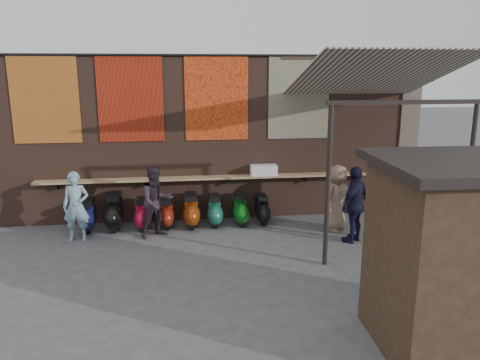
# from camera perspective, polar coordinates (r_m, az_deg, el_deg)

# --- Properties ---
(ground) EXTENTS (70.00, 70.00, 0.00)m
(ground) POSITION_cam_1_polar(r_m,az_deg,el_deg) (9.47, -3.23, -9.41)
(ground) COLOR #474749
(ground) RESTS_ON ground
(brick_wall) EXTENTS (10.00, 0.40, 4.00)m
(brick_wall) POSITION_cam_1_polar(r_m,az_deg,el_deg) (11.55, -4.39, 5.04)
(brick_wall) COLOR brown
(brick_wall) RESTS_ON ground
(pier_right) EXTENTS (0.50, 0.50, 4.00)m
(pier_right) POSITION_cam_1_polar(r_m,az_deg,el_deg) (12.92, 19.41, 5.20)
(pier_right) COLOR #4C4238
(pier_right) RESTS_ON ground
(eating_counter) EXTENTS (8.00, 0.32, 0.05)m
(eating_counter) POSITION_cam_1_polar(r_m,az_deg,el_deg) (11.35, -4.20, 0.27)
(eating_counter) COLOR #9E7A51
(eating_counter) RESTS_ON brick_wall
(shelf_box) EXTENTS (0.64, 0.30, 0.26)m
(shelf_box) POSITION_cam_1_polar(r_m,az_deg,el_deg) (11.46, 2.91, 1.20)
(shelf_box) COLOR white
(shelf_box) RESTS_ON eating_counter
(tapestry_redgold) EXTENTS (1.50, 0.02, 2.00)m
(tapestry_redgold) POSITION_cam_1_polar(r_m,az_deg,el_deg) (11.60, -22.69, 9.07)
(tapestry_redgold) COLOR maroon
(tapestry_redgold) RESTS_ON brick_wall
(tapestry_sun) EXTENTS (1.50, 0.02, 2.00)m
(tapestry_sun) POSITION_cam_1_polar(r_m,az_deg,el_deg) (11.27, -13.20, 9.64)
(tapestry_sun) COLOR #F7320E
(tapestry_sun) RESTS_ON brick_wall
(tapestry_orange) EXTENTS (1.50, 0.02, 2.00)m
(tapestry_orange) POSITION_cam_1_polar(r_m,az_deg,el_deg) (11.25, -2.86, 9.96)
(tapestry_orange) COLOR #DB4F1B
(tapestry_orange) RESTS_ON brick_wall
(tapestry_multi) EXTENTS (1.50, 0.02, 2.00)m
(tapestry_multi) POSITION_cam_1_polar(r_m,az_deg,el_deg) (11.59, 7.19, 9.97)
(tapestry_multi) COLOR #26678B
(tapestry_multi) RESTS_ON brick_wall
(hang_rail) EXTENTS (9.50, 0.06, 0.06)m
(hang_rail) POSITION_cam_1_polar(r_m,az_deg,el_deg) (11.21, -4.50, 14.94)
(hang_rail) COLOR black
(hang_rail) RESTS_ON brick_wall
(scooter_stool_0) EXTENTS (0.34, 0.75, 0.71)m
(scooter_stool_0) POSITION_cam_1_polar(r_m,az_deg,el_deg) (11.41, -18.01, -4.17)
(scooter_stool_0) COLOR #171B53
(scooter_stool_0) RESTS_ON ground
(scooter_stool_1) EXTENTS (0.39, 0.88, 0.83)m
(scooter_stool_1) POSITION_cam_1_polar(r_m,az_deg,el_deg) (11.34, -15.08, -3.76)
(scooter_stool_1) COLOR black
(scooter_stool_1) RESTS_ON ground
(scooter_stool_2) EXTENTS (0.34, 0.75, 0.71)m
(scooter_stool_2) POSITION_cam_1_polar(r_m,az_deg,el_deg) (11.23, -11.82, -4.07)
(scooter_stool_2) COLOR #B70E35
(scooter_stool_2) RESTS_ON ground
(scooter_stool_3) EXTENTS (0.32, 0.71, 0.68)m
(scooter_stool_3) POSITION_cam_1_polar(r_m,az_deg,el_deg) (11.24, -8.85, -4.01)
(scooter_stool_3) COLOR maroon
(scooter_stool_3) RESTS_ON ground
(scooter_stool_4) EXTENTS (0.37, 0.82, 0.78)m
(scooter_stool_4) POSITION_cam_1_polar(r_m,az_deg,el_deg) (11.19, -5.95, -3.73)
(scooter_stool_4) COLOR #84320C
(scooter_stool_4) RESTS_ON ground
(scooter_stool_5) EXTENTS (0.34, 0.76, 0.72)m
(scooter_stool_5) POSITION_cam_1_polar(r_m,az_deg,el_deg) (11.24, -3.12, -3.75)
(scooter_stool_5) COLOR #1A6952
(scooter_stool_5) RESTS_ON ground
(scooter_stool_6) EXTENTS (0.35, 0.77, 0.73)m
(scooter_stool_6) POSITION_cam_1_polar(r_m,az_deg,el_deg) (11.32, 0.00, -3.59)
(scooter_stool_6) COLOR #0D6114
(scooter_stool_6) RESTS_ON ground
(scooter_stool_7) EXTENTS (0.32, 0.71, 0.68)m
(scooter_stool_7) POSITION_cam_1_polar(r_m,az_deg,el_deg) (11.41, 2.71, -3.60)
(scooter_stool_7) COLOR black
(scooter_stool_7) RESTS_ON ground
(diner_left) EXTENTS (0.56, 0.37, 1.53)m
(diner_left) POSITION_cam_1_polar(r_m,az_deg,el_deg) (10.76, -19.35, -3.05)
(diner_left) COLOR #789DAE
(diner_left) RESTS_ON ground
(diner_right) EXTENTS (0.97, 0.90, 1.61)m
(diner_right) POSITION_cam_1_polar(r_m,az_deg,el_deg) (10.52, -10.12, -2.63)
(diner_right) COLOR #2B2129
(diner_right) RESTS_ON ground
(shopper_navy) EXTENTS (1.01, 0.94, 1.67)m
(shopper_navy) POSITION_cam_1_polar(r_m,az_deg,el_deg) (10.34, 13.84, -2.92)
(shopper_navy) COLOR black
(shopper_navy) RESTS_ON ground
(shopper_grey) EXTENTS (1.30, 0.93, 1.82)m
(shopper_grey) POSITION_cam_1_polar(r_m,az_deg,el_deg) (10.63, 22.04, -2.67)
(shopper_grey) COLOR #4D4E51
(shopper_grey) RESTS_ON ground
(shopper_tan) EXTENTS (0.90, 0.83, 1.55)m
(shopper_tan) POSITION_cam_1_polar(r_m,az_deg,el_deg) (11.02, 11.69, -2.13)
(shopper_tan) COLOR #886C56
(shopper_tan) RESTS_ON ground
(market_stall) EXTENTS (2.34, 1.79, 2.46)m
(market_stall) POSITION_cam_1_polar(r_m,az_deg,el_deg) (6.87, 26.25, -8.83)
(market_stall) COLOR black
(market_stall) RESTS_ON ground
(stall_sign) EXTENTS (1.20, 0.08, 0.50)m
(stall_sign) POSITION_cam_1_polar(r_m,az_deg,el_deg) (7.42, 23.19, -2.41)
(stall_sign) COLOR gold
(stall_sign) RESTS_ON market_stall
(stall_shelf) EXTENTS (1.89, 0.17, 0.06)m
(stall_shelf) POSITION_cam_1_polar(r_m,az_deg,el_deg) (7.69, 22.58, -8.78)
(stall_shelf) COLOR #473321
(stall_shelf) RESTS_ON market_stall
(awning_canvas) EXTENTS (3.20, 3.28, 0.97)m
(awning_canvas) POSITION_cam_1_polar(r_m,az_deg,el_deg) (10.46, 16.04, 12.23)
(awning_canvas) COLOR beige
(awning_canvas) RESTS_ON brick_wall
(awning_ledger) EXTENTS (3.30, 0.08, 0.12)m
(awning_ledger) POSITION_cam_1_polar(r_m,az_deg,el_deg) (11.94, 13.08, 14.40)
(awning_ledger) COLOR #33261C
(awning_ledger) RESTS_ON brick_wall
(awning_header) EXTENTS (3.00, 0.08, 0.08)m
(awning_header) POSITION_cam_1_polar(r_m,az_deg,el_deg) (9.12, 19.60, 8.93)
(awning_header) COLOR black
(awning_header) RESTS_ON awning_post_left
(awning_post_left) EXTENTS (0.09, 0.09, 3.10)m
(awning_post_left) POSITION_cam_1_polar(r_m,az_deg,el_deg) (8.81, 10.68, -0.75)
(awning_post_left) COLOR black
(awning_post_left) RESTS_ON ground
(awning_post_right) EXTENTS (0.09, 0.09, 3.10)m
(awning_post_right) POSITION_cam_1_polar(r_m,az_deg,el_deg) (10.04, 26.06, -0.18)
(awning_post_right) COLOR black
(awning_post_right) RESTS_ON ground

